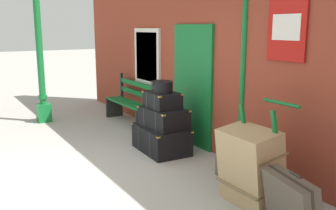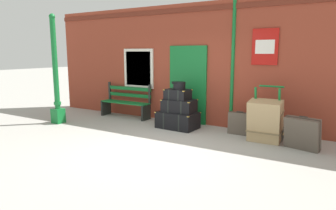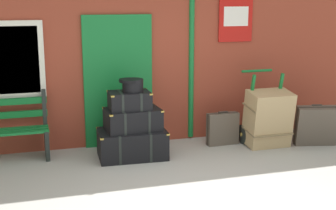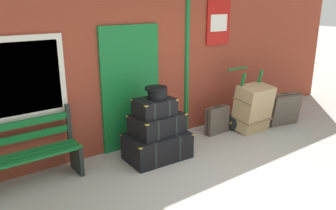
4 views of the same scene
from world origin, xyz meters
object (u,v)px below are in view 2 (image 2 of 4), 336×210
object	(u,v)px
suitcase_beige	(302,134)
steamer_trunk_middle	(179,106)
lamp_post	(56,83)
suitcase_caramel	(239,124)
porters_trolley	(266,128)
platform_bench	(126,102)
steamer_trunk_top	(178,94)
large_brown_trunk	(265,121)
round_hatbox	(179,85)
steamer_trunk_base	(178,120)

from	to	relation	value
suitcase_beige	steamer_trunk_middle	bearing A→B (deg)	173.84
lamp_post	suitcase_caramel	distance (m)	4.94
steamer_trunk_middle	porters_trolley	size ratio (longest dim) A/B	0.70
platform_bench	steamer_trunk_top	world-z (taller)	platform_bench
platform_bench	large_brown_trunk	world-z (taller)	platform_bench
round_hatbox	suitcase_beige	bearing A→B (deg)	-6.01
steamer_trunk_middle	suitcase_beige	world-z (taller)	steamer_trunk_middle
lamp_post	porters_trolley	xyz separation A→B (m)	(5.32, 1.26, -0.84)
lamp_post	steamer_trunk_base	size ratio (longest dim) A/B	2.80
steamer_trunk_base	steamer_trunk_top	bearing A→B (deg)	119.96
platform_bench	suitcase_caramel	xyz separation A→B (m)	(3.55, -0.20, -0.18)
lamp_post	steamer_trunk_middle	world-z (taller)	lamp_post
suitcase_beige	steamer_trunk_top	bearing A→B (deg)	173.87
porters_trolley	suitcase_caramel	bearing A→B (deg)	168.83
round_hatbox	suitcase_beige	size ratio (longest dim) A/B	0.50
platform_bench	steamer_trunk_base	world-z (taller)	platform_bench
steamer_trunk_middle	steamer_trunk_top	xyz separation A→B (m)	(-0.04, 0.00, 0.29)
platform_bench	suitcase_caramel	distance (m)	3.56
steamer_trunk_top	large_brown_trunk	xyz separation A→B (m)	(2.23, -0.13, -0.41)
porters_trolley	suitcase_caramel	xyz separation A→B (m)	(-0.65, 0.13, -0.01)
round_hatbox	suitcase_caramel	world-z (taller)	round_hatbox
steamer_trunk_middle	suitcase_beige	xyz separation A→B (m)	(2.96, -0.32, -0.25)
steamer_trunk_top	large_brown_trunk	size ratio (longest dim) A/B	0.67
steamer_trunk_base	steamer_trunk_top	xyz separation A→B (m)	(-0.02, 0.04, 0.66)
platform_bench	steamer_trunk_base	size ratio (longest dim) A/B	1.54
platform_bench	steamer_trunk_base	bearing A→B (deg)	-11.50
steamer_trunk_base	round_hatbox	distance (m)	0.90
platform_bench	suitcase_beige	distance (m)	5.02
platform_bench	porters_trolley	distance (m)	4.21
round_hatbox	large_brown_trunk	size ratio (longest dim) A/B	0.39
steamer_trunk_top	round_hatbox	bearing A→B (deg)	-14.23
suitcase_caramel	steamer_trunk_top	bearing A→B (deg)	-173.84
platform_bench	steamer_trunk_middle	distance (m)	2.05
large_brown_trunk	suitcase_beige	bearing A→B (deg)	-13.66
lamp_post	steamer_trunk_base	bearing A→B (deg)	20.85
porters_trolley	suitcase_caramel	distance (m)	0.67
lamp_post	round_hatbox	xyz separation A→B (m)	(3.13, 1.21, 0.00)
steamer_trunk_base	porters_trolley	xyz separation A→B (m)	(2.21, 0.08, 0.06)
lamp_post	round_hatbox	distance (m)	3.36
steamer_trunk_middle	steamer_trunk_top	distance (m)	0.29
steamer_trunk_base	lamp_post	bearing A→B (deg)	-159.15
steamer_trunk_base	suitcase_caramel	distance (m)	1.57
steamer_trunk_middle	steamer_trunk_top	world-z (taller)	steamer_trunk_top
steamer_trunk_base	large_brown_trunk	world-z (taller)	large_brown_trunk
steamer_trunk_middle	round_hatbox	xyz separation A→B (m)	(-0.00, -0.01, 0.53)
suitcase_caramel	suitcase_beige	bearing A→B (deg)	-19.08
steamer_trunk_top	suitcase_beige	distance (m)	3.07
steamer_trunk_middle	round_hatbox	size ratio (longest dim) A/B	2.33
steamer_trunk_base	suitcase_caramel	bearing A→B (deg)	7.56
platform_bench	porters_trolley	bearing A→B (deg)	-4.45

